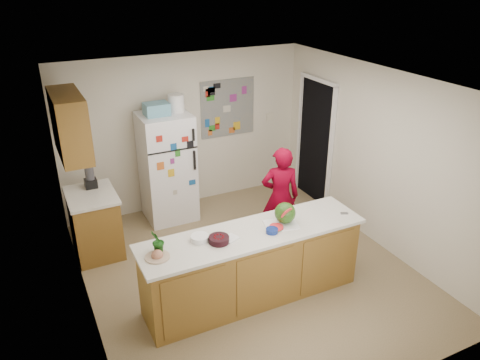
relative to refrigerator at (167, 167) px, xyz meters
name	(u,v)px	position (x,y,z in m)	size (l,w,h in m)	color
floor	(248,271)	(0.45, -1.88, -0.86)	(4.00, 4.50, 0.02)	brown
wall_back	(185,132)	(0.45, 0.38, 0.40)	(4.00, 0.02, 2.50)	beige
wall_left	(78,222)	(-1.56, -1.88, 0.40)	(0.02, 4.50, 2.50)	beige
wall_right	(378,158)	(2.46, -1.88, 0.40)	(0.02, 4.50, 2.50)	beige
ceiling	(250,82)	(0.45, -1.88, 1.66)	(4.00, 4.50, 0.02)	white
doorway	(315,142)	(2.44, -0.43, 0.17)	(0.03, 0.85, 2.04)	black
peninsula_base	(253,267)	(0.25, -2.38, -0.41)	(2.60, 0.62, 0.88)	brown
peninsula_top	(253,233)	(0.25, -2.38, 0.05)	(2.68, 0.70, 0.04)	silver
side_counter_base	(95,225)	(-1.24, -0.53, -0.42)	(0.60, 0.80, 0.86)	brown
side_counter_top	(91,195)	(-1.24, -0.53, 0.03)	(0.64, 0.84, 0.04)	silver
upper_cabinets	(70,125)	(-1.37, -0.58, 1.05)	(0.35, 1.00, 0.80)	brown
refrigerator	(167,167)	(0.00, 0.00, 0.00)	(0.75, 0.70, 1.70)	silver
fridge_top_bin	(156,109)	(-0.10, 0.00, 0.94)	(0.35, 0.28, 0.18)	#5999B2
photo_collage	(228,108)	(1.20, 0.36, 0.70)	(0.95, 0.01, 0.95)	slate
person	(280,197)	(1.17, -1.45, -0.11)	(0.54, 0.35, 1.48)	maroon
blender_appliance	(90,175)	(-1.19, -0.32, 0.24)	(0.12, 0.12, 0.38)	black
cutting_board	(281,224)	(0.62, -2.39, 0.08)	(0.38, 0.29, 0.01)	silver
watermelon	(285,213)	(0.68, -2.37, 0.21)	(0.25, 0.25, 0.25)	#315C19
watermelon_slice	(276,227)	(0.52, -2.44, 0.09)	(0.16, 0.16, 0.02)	#D62E52
cherry_bowl	(219,240)	(-0.19, -2.41, 0.11)	(0.23, 0.23, 0.07)	black
white_bowl	(200,238)	(-0.36, -2.28, 0.10)	(0.20, 0.20, 0.06)	white
cobalt_bowl	(272,231)	(0.43, -2.49, 0.10)	(0.14, 0.14, 0.05)	navy
plate	(157,257)	(-0.88, -2.40, 0.08)	(0.26, 0.26, 0.02)	beige
paper_towel	(230,238)	(-0.05, -2.41, 0.08)	(0.16, 0.14, 0.02)	white
keys	(344,213)	(1.45, -2.49, 0.08)	(0.09, 0.04, 0.01)	slate
potted_plant	(158,242)	(-0.85, -2.33, 0.21)	(0.16, 0.13, 0.29)	#133F17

